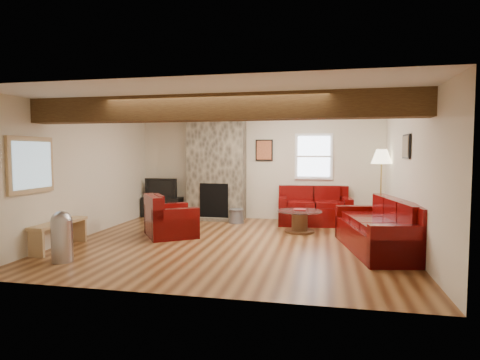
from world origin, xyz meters
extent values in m
plane|color=#583017|center=(0.00, 0.00, 0.00)|extent=(8.00, 8.00, 0.00)
plane|color=white|center=(0.00, 0.00, 2.50)|extent=(8.00, 8.00, 0.00)
plane|color=beige|center=(0.00, 2.75, 1.25)|extent=(8.00, 0.00, 8.00)
plane|color=beige|center=(0.00, -2.75, 1.25)|extent=(8.00, 0.00, 8.00)
plane|color=beige|center=(-3.00, 0.00, 1.25)|extent=(0.00, 7.50, 7.50)
plane|color=beige|center=(3.00, 0.00, 1.25)|extent=(0.00, 7.50, 7.50)
cube|color=#371F10|center=(0.00, -1.25, 2.31)|extent=(6.00, 0.36, 0.38)
cube|color=#3B352D|center=(-1.00, 2.50, 1.25)|extent=(1.40, 0.50, 2.50)
cube|color=black|center=(-1.00, 2.25, 0.45)|extent=(0.70, 0.06, 0.90)
cube|color=#3B352D|center=(-1.00, 2.20, 0.04)|extent=(1.00, 0.25, 0.08)
cylinder|color=#462B16|center=(1.11, 1.23, 0.02)|extent=(0.62, 0.62, 0.04)
cylinder|color=#462B16|center=(1.11, 1.23, 0.21)|extent=(0.33, 0.33, 0.41)
cylinder|color=silver|center=(1.11, 1.23, 0.44)|extent=(0.92, 0.92, 0.02)
cube|color=maroon|center=(1.11, 1.23, 0.47)|extent=(0.26, 0.18, 0.03)
cube|color=black|center=(-2.45, 2.53, 0.25)|extent=(1.00, 0.40, 0.50)
imported|color=black|center=(-2.45, 2.53, 0.75)|extent=(0.85, 0.11, 0.49)
cylinder|color=#AF9349|center=(2.80, 2.01, 0.02)|extent=(0.31, 0.31, 0.03)
cylinder|color=#AF9349|center=(2.80, 2.01, 0.77)|extent=(0.03, 0.03, 1.54)
cone|color=beige|center=(2.80, 2.01, 1.56)|extent=(0.44, 0.44, 0.31)
camera|label=1|loc=(1.57, -7.04, 1.66)|focal=30.00mm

